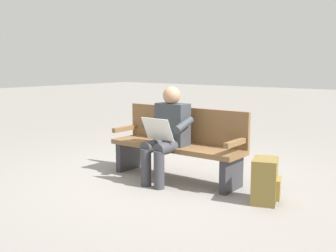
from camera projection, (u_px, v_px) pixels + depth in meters
ground_plane at (176, 179)px, 5.24m from camera, size 40.00×40.00×0.00m
bench_near at (179, 143)px, 5.23m from camera, size 1.80×0.50×0.90m
person_seated at (167, 132)px, 5.03m from camera, size 0.57×0.58×1.18m
backpack at (265, 181)px, 4.32m from camera, size 0.37×0.42×0.47m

